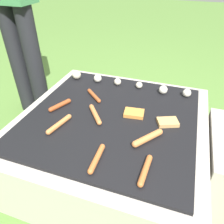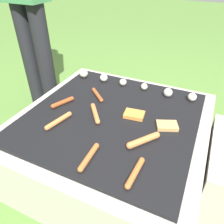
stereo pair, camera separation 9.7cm
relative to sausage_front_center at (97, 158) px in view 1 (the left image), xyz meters
name	(u,v)px [view 1 (the left image)]	position (x,y,z in m)	size (l,w,h in m)	color
ground_plane	(112,164)	(-0.04, 0.32, -0.39)	(14.00, 14.00, 0.00)	#567F38
grill	(112,142)	(-0.04, 0.32, -0.20)	(0.97, 0.97, 0.38)	#B2AA9E
sausage_mid_left	(95,114)	(-0.12, 0.28, 0.00)	(0.12, 0.14, 0.03)	#C6753D
sausage_back_right	(59,124)	(-0.26, 0.15, 0.00)	(0.06, 0.17, 0.03)	#C6753D
sausage_front_right	(148,138)	(0.17, 0.19, 0.00)	(0.12, 0.15, 0.03)	#C6753D
sausage_back_center	(60,105)	(-0.34, 0.30, 0.00)	(0.07, 0.14, 0.03)	#93421E
sausage_mid_right	(145,170)	(0.20, 0.00, 0.00)	(0.03, 0.16, 0.02)	#B7602D
sausage_front_left	(94,96)	(-0.21, 0.46, 0.00)	(0.12, 0.12, 0.02)	#A34C23
sausage_front_center	(97,158)	(0.00, 0.00, 0.00)	(0.03, 0.16, 0.02)	#B7602D
bread_slice_right	(168,122)	(0.24, 0.34, 0.00)	(0.12, 0.10, 0.02)	tan
bread_slice_left	(134,113)	(0.06, 0.36, 0.00)	(0.11, 0.09, 0.02)	#D18438
mushroom_row	(122,82)	(-0.09, 0.65, 0.01)	(0.78, 0.07, 0.06)	beige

